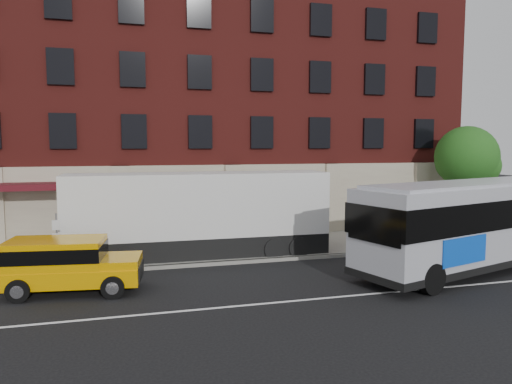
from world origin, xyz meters
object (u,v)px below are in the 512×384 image
object	(u,v)px
city_bus	(488,220)
shipping_container	(199,216)
street_tree	(467,159)
sign_pole	(57,240)
yellow_suv	(65,262)

from	to	relation	value
city_bus	shipping_container	xyz separation A→B (m)	(-11.61, 4.97, -0.10)
street_tree	city_bus	distance (m)	8.53
sign_pole	street_tree	bearing A→B (deg)	8.61
sign_pole	shipping_container	xyz separation A→B (m)	(5.99, 1.42, 0.51)
sign_pole	shipping_container	size ratio (longest dim) A/B	0.21
street_tree	yellow_suv	world-z (taller)	street_tree
city_bus	yellow_suv	distance (m)	17.07
yellow_suv	shipping_container	world-z (taller)	shipping_container
yellow_suv	shipping_container	size ratio (longest dim) A/B	0.43
sign_pole	yellow_suv	distance (m)	2.65
yellow_suv	street_tree	bearing A→B (deg)	15.37
yellow_suv	shipping_container	bearing A→B (deg)	36.35
street_tree	sign_pole	bearing A→B (deg)	-171.39
yellow_suv	city_bus	bearing A→B (deg)	-3.34
yellow_suv	shipping_container	xyz separation A→B (m)	(5.41, 3.98, 0.86)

